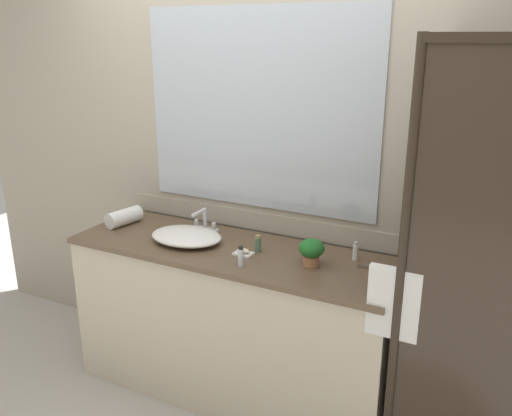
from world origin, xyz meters
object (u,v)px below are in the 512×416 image
at_px(potted_plant, 311,250).
at_px(faucet, 204,224).
at_px(amenity_bottle_lotion, 258,244).
at_px(rolled_towel_near_edge, 124,217).
at_px(sink_basin, 186,236).
at_px(amenity_bottle_conditioner, 241,257).
at_px(amenity_bottle_body_wash, 356,251).
at_px(soap_dish, 243,252).

bearing_deg(potted_plant, faucet, 167.00).
xyz_separation_m(potted_plant, amenity_bottle_lotion, (-0.32, 0.04, -0.04)).
xyz_separation_m(amenity_bottle_lotion, rolled_towel_near_edge, (-0.91, 0.01, 0.01)).
relative_size(sink_basin, amenity_bottle_conditioner, 4.00).
bearing_deg(amenity_bottle_conditioner, sink_basin, 160.55).
distance_m(amenity_bottle_body_wash, rolled_towel_near_edge, 1.40).
height_order(sink_basin, amenity_bottle_lotion, amenity_bottle_lotion).
relative_size(potted_plant, amenity_bottle_lotion, 1.55).
relative_size(faucet, amenity_bottle_body_wash, 1.78).
distance_m(sink_basin, soap_dish, 0.37).
bearing_deg(faucet, rolled_towel_near_edge, -166.02).
height_order(faucet, rolled_towel_near_edge, faucet).
xyz_separation_m(faucet, rolled_towel_near_edge, (-0.49, -0.12, 0.00)).
height_order(amenity_bottle_body_wash, amenity_bottle_conditioner, amenity_bottle_conditioner).
relative_size(faucet, soap_dish, 1.70).
relative_size(sink_basin, potted_plant, 2.98).
distance_m(sink_basin, faucet, 0.18).
xyz_separation_m(sink_basin, potted_plant, (0.73, 0.01, 0.05)).
bearing_deg(sink_basin, faucet, 90.00).
height_order(soap_dish, rolled_towel_near_edge, rolled_towel_near_edge).
height_order(potted_plant, amenity_bottle_lotion, potted_plant).
distance_m(sink_basin, rolled_towel_near_edge, 0.49).
xyz_separation_m(faucet, soap_dish, (0.37, -0.21, -0.03)).
relative_size(potted_plant, amenity_bottle_conditioner, 1.34).
distance_m(soap_dish, amenity_bottle_lotion, 0.10).
bearing_deg(potted_plant, rolled_towel_near_edge, 177.79).
relative_size(faucet, amenity_bottle_lotion, 1.91).
bearing_deg(sink_basin, potted_plant, 1.03).
bearing_deg(amenity_bottle_body_wash, amenity_bottle_lotion, -165.25).
distance_m(sink_basin, amenity_bottle_conditioner, 0.45).
distance_m(faucet, rolled_towel_near_edge, 0.50).
relative_size(sink_basin, amenity_bottle_lotion, 4.62).
xyz_separation_m(amenity_bottle_lotion, amenity_bottle_body_wash, (0.49, 0.13, 0.00)).
bearing_deg(amenity_bottle_lotion, faucet, 162.98).
xyz_separation_m(potted_plant, amenity_bottle_body_wash, (0.17, 0.17, -0.03)).
relative_size(soap_dish, amenity_bottle_lotion, 1.12).
height_order(amenity_bottle_lotion, amenity_bottle_body_wash, amenity_bottle_body_wash).
height_order(faucet, amenity_bottle_conditioner, faucet).
bearing_deg(rolled_towel_near_edge, amenity_bottle_body_wash, 5.05).
height_order(sink_basin, rolled_towel_near_edge, rolled_towel_near_edge).
bearing_deg(rolled_towel_near_edge, sink_basin, -7.04).
bearing_deg(amenity_bottle_lotion, rolled_towel_near_edge, 179.65).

